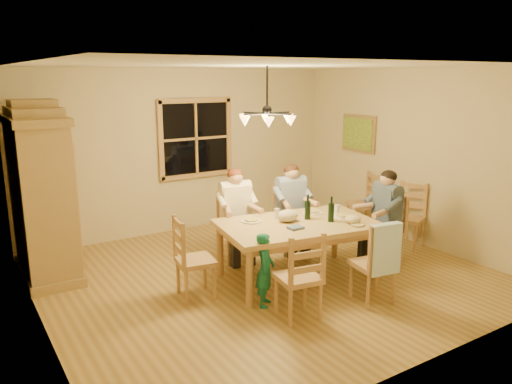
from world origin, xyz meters
TOP-DOWN VIEW (x-y plane):
  - floor at (0.00, 0.00)m, footprint 5.50×5.50m
  - ceiling at (0.00, 0.00)m, footprint 5.50×5.00m
  - wall_back at (0.00, 2.50)m, footprint 5.50×0.02m
  - wall_left at (-2.75, 0.00)m, footprint 0.02×5.00m
  - wall_right at (2.75, 0.00)m, footprint 0.02×5.00m
  - window at (0.20, 2.47)m, footprint 1.30×0.06m
  - painting at (2.71, 1.20)m, footprint 0.06×0.78m
  - chandelier at (-0.00, 0.00)m, footprint 0.77×0.68m
  - armoire at (-2.42, 1.58)m, footprint 0.66×1.40m
  - dining_table at (0.28, -0.30)m, footprint 2.13×1.49m
  - chair_far_left at (-0.06, 0.69)m, footprint 0.50×0.48m
  - chair_far_right at (0.80, 0.55)m, footprint 0.50×0.48m
  - chair_near_left at (-0.35, -1.15)m, footprint 0.50×0.48m
  - chair_near_right at (0.63, -1.30)m, footprint 0.50×0.48m
  - chair_end_left at (-1.07, -0.09)m, footprint 0.48×0.50m
  - chair_end_right at (1.63, -0.52)m, footprint 0.48×0.50m
  - adult_woman at (-0.06, 0.69)m, footprint 0.44×0.47m
  - adult_plaid_man at (0.80, 0.55)m, footprint 0.44×0.47m
  - adult_slate_man at (1.63, -0.52)m, footprint 0.47×0.44m
  - towel at (0.60, -1.49)m, footprint 0.39×0.16m
  - wine_bottle_a at (0.48, -0.24)m, footprint 0.08×0.08m
  - wine_bottle_b at (0.66, -0.49)m, footprint 0.08×0.08m
  - plate_woman at (-0.20, 0.05)m, footprint 0.26×0.26m
  - plate_plaid at (0.72, -0.05)m, footprint 0.26×0.26m
  - plate_slate at (0.93, -0.42)m, footprint 0.26×0.26m
  - wine_glass_a at (0.15, -0.02)m, footprint 0.06×0.06m
  - wine_glass_b at (0.94, -0.29)m, footprint 0.06×0.06m
  - cap at (0.84, -0.70)m, footprint 0.20×0.20m
  - napkin at (0.10, -0.49)m, footprint 0.20×0.17m
  - cloth_bundle at (0.20, -0.19)m, footprint 0.28×0.22m
  - child at (-0.50, -0.72)m, footprint 0.36×0.37m
  - chair_spare_front at (2.45, -0.22)m, footprint 0.56×0.57m
  - chair_spare_back at (2.45, 0.77)m, footprint 0.53×0.55m

SIDE VIEW (x-z plane):
  - floor at x=0.00m, z-range 0.00..0.00m
  - chair_far_left at x=-0.06m, z-range -0.19..0.80m
  - chair_far_right at x=0.80m, z-range -0.19..0.80m
  - chair_near_left at x=-0.35m, z-range -0.19..0.80m
  - chair_near_right at x=0.63m, z-range -0.19..0.80m
  - chair_end_left at x=-1.07m, z-range -0.19..0.80m
  - chair_end_right at x=1.63m, z-range -0.19..0.80m
  - chair_spare_front at x=2.45m, z-range -0.19..0.80m
  - chair_spare_back at x=2.45m, z-range -0.19..0.80m
  - child at x=-0.50m, z-range 0.00..0.86m
  - dining_table at x=0.28m, z-range 0.28..1.04m
  - towel at x=0.60m, z-range 0.41..0.99m
  - plate_woman at x=-0.20m, z-range 0.76..0.78m
  - plate_plaid at x=0.72m, z-range 0.76..0.78m
  - plate_slate at x=0.93m, z-range 0.76..0.78m
  - napkin at x=0.10m, z-range 0.76..0.79m
  - cap at x=0.84m, z-range 0.76..0.87m
  - wine_glass_a at x=0.15m, z-range 0.76..0.90m
  - wine_glass_b at x=0.94m, z-range 0.76..0.90m
  - cloth_bundle at x=0.20m, z-range 0.76..0.91m
  - adult_woman at x=-0.06m, z-range 0.40..1.28m
  - adult_plaid_man at x=0.80m, z-range 0.40..1.28m
  - adult_slate_man at x=1.63m, z-range 0.40..1.28m
  - wine_bottle_a at x=0.48m, z-range 0.76..1.09m
  - wine_bottle_b at x=0.66m, z-range 0.76..1.09m
  - armoire at x=-2.42m, z-range -0.09..2.21m
  - wall_back at x=0.00m, z-range 0.00..2.70m
  - wall_left at x=-2.75m, z-range 0.00..2.70m
  - wall_right at x=2.75m, z-range 0.00..2.70m
  - window at x=0.20m, z-range 0.90..2.20m
  - painting at x=2.71m, z-range 1.28..1.92m
  - chandelier at x=0.00m, z-range 1.72..2.43m
  - ceiling at x=0.00m, z-range 2.69..2.71m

